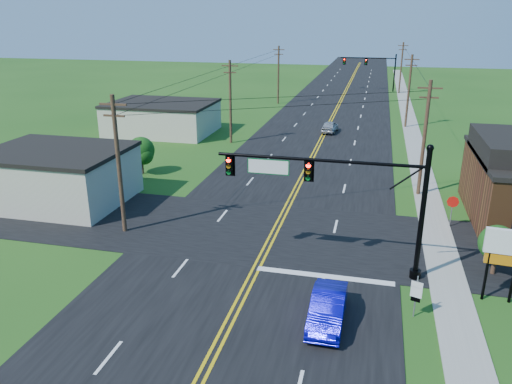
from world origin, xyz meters
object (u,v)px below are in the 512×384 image
(signal_mast_main, at_px, (337,189))
(blue_car, at_px, (328,309))
(signal_mast_far, at_px, (371,66))
(route_sign, at_px, (416,293))
(stop_sign, at_px, (452,205))

(signal_mast_main, distance_m, blue_car, 6.63)
(signal_mast_far, bearing_deg, route_sign, -86.91)
(signal_mast_far, distance_m, route_sign, 76.01)
(route_sign, relative_size, stop_sign, 0.98)
(route_sign, height_order, stop_sign, stop_sign)
(blue_car, distance_m, route_sign, 4.23)
(blue_car, height_order, stop_sign, stop_sign)
(signal_mast_main, xyz_separation_m, signal_mast_far, (0.10, 72.00, -0.20))
(signal_mast_far, xyz_separation_m, stop_sign, (7.04, -64.20, -2.95))
(signal_mast_far, bearing_deg, stop_sign, -83.74)
(signal_mast_far, relative_size, blue_car, 2.51)
(route_sign, bearing_deg, stop_sign, 94.48)
(signal_mast_far, height_order, blue_car, signal_mast_far)
(signal_mast_main, distance_m, signal_mast_far, 72.00)
(signal_mast_main, xyz_separation_m, stop_sign, (7.14, 7.80, -3.16))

